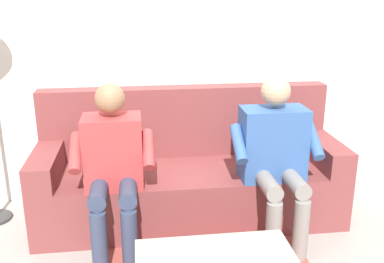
{
  "coord_description": "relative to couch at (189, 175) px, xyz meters",
  "views": [
    {
      "loc": [
        0.37,
        2.86,
        1.64
      ],
      "look_at": [
        0.0,
        0.03,
        0.72
      ],
      "focal_mm": 40.79,
      "sensor_mm": 36.0,
      "label": 1
    }
  ],
  "objects": [
    {
      "name": "back_wall",
      "position": [
        0.0,
        -0.41,
        1.06
      ],
      "size": [
        5.37,
        0.06,
        2.76
      ],
      "primitive_type": "cube",
      "color": "silver",
      "rests_on": "ground"
    },
    {
      "name": "couch",
      "position": [
        0.0,
        0.0,
        0.0
      ],
      "size": [
        2.2,
        0.74,
        0.94
      ],
      "color": "brown",
      "rests_on": "ground"
    },
    {
      "name": "person_right_seated",
      "position": [
        0.53,
        0.37,
        0.29
      ],
      "size": [
        0.53,
        0.55,
        1.09
      ],
      "color": "#B23838",
      "rests_on": "ground"
    },
    {
      "name": "remote_white",
      "position": [
        0.07,
        1.13,
        0.04
      ],
      "size": [
        0.1,
        0.14,
        0.02
      ],
      "primitive_type": "cube",
      "rotation": [
        0.0,
        0.0,
        1.01
      ],
      "color": "white",
      "rests_on": "coffee_table"
    },
    {
      "name": "person_left_seated",
      "position": [
        -0.53,
        0.37,
        0.3
      ],
      "size": [
        0.59,
        0.55,
        1.11
      ],
      "color": "#335693",
      "rests_on": "ground"
    }
  ]
}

